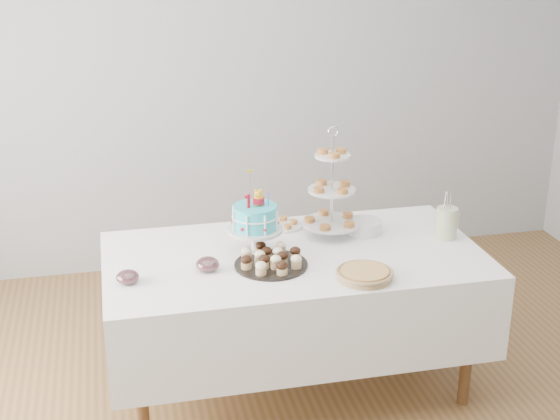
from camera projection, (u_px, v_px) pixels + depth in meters
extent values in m
plane|color=brown|center=(307.00, 415.00, 3.96)|extent=(5.00, 5.00, 0.00)
cube|color=#9B9DA0|center=(235.00, 77.00, 5.31)|extent=(5.00, 0.04, 2.70)
cube|color=white|center=(294.00, 293.00, 4.04)|extent=(1.92, 1.02, 0.45)
cylinder|color=brown|center=(141.00, 387.00, 3.61)|extent=(0.06, 0.06, 0.67)
cylinder|color=brown|center=(468.00, 346.00, 3.95)|extent=(0.06, 0.06, 0.67)
cylinder|color=brown|center=(133.00, 313.00, 4.29)|extent=(0.06, 0.06, 0.67)
cylinder|color=brown|center=(413.00, 284.00, 4.62)|extent=(0.06, 0.06, 0.67)
cylinder|color=#30C2D3|center=(255.00, 217.00, 3.91)|extent=(0.22, 0.22, 0.12)
torus|color=white|center=(255.00, 216.00, 3.91)|extent=(0.23, 0.23, 0.01)
cube|color=#B21325|center=(248.00, 201.00, 3.86)|extent=(0.02, 0.02, 0.07)
cylinder|color=blue|center=(268.00, 199.00, 3.88)|extent=(0.01, 0.01, 0.07)
cylinder|color=silver|center=(250.00, 188.00, 3.88)|extent=(0.00, 0.00, 0.17)
cylinder|color=yellow|center=(250.00, 171.00, 3.85)|extent=(0.04, 0.04, 0.01)
cylinder|color=black|center=(271.00, 265.00, 3.82)|extent=(0.36, 0.36, 0.01)
ellipsoid|color=black|center=(257.00, 256.00, 3.79)|extent=(0.05, 0.05, 0.04)
ellipsoid|color=beige|center=(285.00, 254.00, 3.82)|extent=(0.05, 0.05, 0.04)
cylinder|color=#A08757|center=(365.00, 275.00, 3.68)|extent=(0.26, 0.26, 0.03)
cylinder|color=#BC8349|center=(365.00, 272.00, 3.68)|extent=(0.23, 0.23, 0.02)
torus|color=#A08757|center=(365.00, 272.00, 3.68)|extent=(0.28, 0.28, 0.02)
cylinder|color=silver|center=(332.00, 186.00, 4.11)|extent=(0.02, 0.02, 0.55)
cylinder|color=silver|center=(331.00, 223.00, 4.18)|extent=(0.31, 0.31, 0.01)
cylinder|color=silver|center=(332.00, 190.00, 4.11)|extent=(0.25, 0.25, 0.01)
cylinder|color=silver|center=(333.00, 156.00, 4.05)|extent=(0.19, 0.19, 0.01)
torus|color=silver|center=(333.00, 132.00, 4.00)|extent=(0.06, 0.01, 0.06)
cylinder|color=silver|center=(364.00, 227.00, 4.21)|extent=(0.19, 0.19, 0.07)
cylinder|color=silver|center=(282.00, 225.00, 4.31)|extent=(0.23, 0.23, 0.01)
ellipsoid|color=silver|center=(128.00, 277.00, 3.63)|extent=(0.11, 0.11, 0.06)
cylinder|color=#620811|center=(128.00, 278.00, 3.64)|extent=(0.07, 0.07, 0.03)
ellipsoid|color=silver|center=(207.00, 264.00, 3.76)|extent=(0.12, 0.12, 0.07)
cylinder|color=#620811|center=(207.00, 265.00, 3.76)|extent=(0.08, 0.08, 0.03)
cylinder|color=beige|center=(446.00, 223.00, 4.13)|extent=(0.11, 0.11, 0.17)
cylinder|color=beige|center=(458.00, 221.00, 4.13)|extent=(0.01, 0.01, 0.09)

